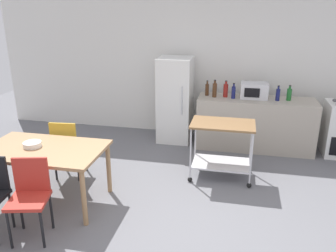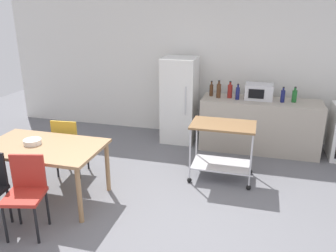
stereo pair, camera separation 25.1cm
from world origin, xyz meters
name	(u,v)px [view 1 (the left image)]	position (x,y,z in m)	size (l,w,h in m)	color
ground_plane	(177,226)	(0.00, 0.00, 0.00)	(12.00, 12.00, 0.00)	slate
back_wall	(209,60)	(0.00, 3.20, 1.45)	(8.40, 0.12, 2.90)	silver
kitchen_counter	(255,124)	(0.90, 2.60, 0.45)	(2.00, 0.64, 0.90)	#A89E8E
dining_table	(44,154)	(-1.75, 0.21, 0.67)	(1.50, 0.90, 0.75)	#A37A51
chair_red	(30,194)	(-1.54, -0.47, 0.52)	(0.48, 0.48, 0.89)	#B72D23
chair_mustard	(68,145)	(-1.79, 0.88, 0.52)	(0.43, 0.43, 0.89)	gold
refrigerator	(175,100)	(-0.55, 2.70, 0.78)	(0.60, 0.63, 1.55)	white
kitchen_cart	(222,141)	(0.40, 1.35, 0.57)	(0.91, 0.57, 0.85)	brown
bottle_soy_sauce	(207,89)	(0.03, 2.67, 1.01)	(0.06, 0.06, 0.27)	#4C2D19
bottle_wine	(215,90)	(0.17, 2.58, 1.03)	(0.08, 0.08, 0.30)	#4C2D19
bottle_sparkling_water	(226,90)	(0.36, 2.63, 1.02)	(0.08, 0.08, 0.29)	maroon
bottle_sesame_oil	(233,92)	(0.50, 2.56, 1.01)	(0.07, 0.07, 0.27)	navy
microwave	(254,91)	(0.84, 2.67, 1.03)	(0.46, 0.35, 0.26)	silver
bottle_vinegar	(278,94)	(1.23, 2.57, 1.01)	(0.07, 0.07, 0.26)	navy
bottle_soda	(289,94)	(1.42, 2.62, 1.01)	(0.08, 0.08, 0.26)	#1E6628
fruit_bowl	(32,144)	(-1.90, 0.22, 0.78)	(0.22, 0.22, 0.06)	white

